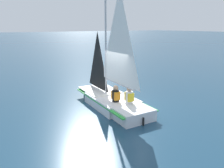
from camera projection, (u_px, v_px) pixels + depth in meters
ground_plane at (112, 106)px, 9.97m from camera, size 260.00×260.00×0.00m
sailboat_main at (113, 93)px, 9.77m from camera, size 4.61×1.88×5.18m
sailor_helm at (116, 98)px, 9.22m from camera, size 0.35×0.31×1.16m
sailor_crew at (129, 99)px, 9.04m from camera, size 0.35×0.31×1.16m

